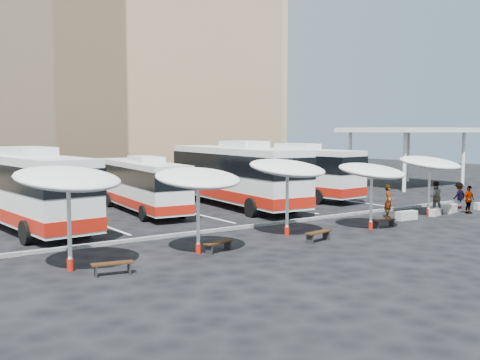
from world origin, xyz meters
TOP-DOWN VIEW (x-y plane):
  - ground at (0.00, 0.00)m, footprint 120.00×120.00m
  - sandstone_building at (0.00, 31.87)m, footprint 42.00×18.25m
  - service_canopy at (24.00, 10.00)m, footprint 10.00×8.00m
  - curb_divider at (0.00, 0.50)m, footprint 34.00×0.25m
  - bay_lines at (0.00, 8.00)m, footprint 24.15×12.00m
  - bus_0 at (-9.62, 6.95)m, footprint 3.86×13.23m
  - bus_1 at (-2.25, 8.80)m, footprint 3.37×10.95m
  - bus_2 at (3.79, 7.56)m, footprint 4.08×13.72m
  - bus_3 at (9.83, 9.57)m, footprint 3.86×12.84m
  - sunshade_0 at (-10.53, -3.07)m, footprint 4.58×4.61m
  - sunshade_1 at (-5.42, -3.26)m, footprint 3.56×3.60m
  - sunshade_2 at (-0.00, -2.28)m, footprint 4.08×4.12m
  - sunshade_3 at (4.50, -3.40)m, footprint 3.72×3.75m
  - sunshade_4 at (10.72, -2.20)m, footprint 3.75×3.79m
  - wood_bench_0 at (-9.53, -4.46)m, footprint 1.47×0.65m
  - wood_bench_1 at (-4.58, -3.46)m, footprint 1.47×0.74m
  - wood_bench_2 at (0.22, -4.18)m, footprint 1.52×0.64m
  - wood_bench_3 at (5.50, -3.39)m, footprint 1.39×0.48m
  - conc_bench_0 at (8.43, -2.46)m, footprint 1.35×0.55m
  - conc_bench_1 at (11.05, -2.41)m, footprint 1.14×0.65m
  - conc_bench_2 at (12.86, -2.18)m, footprint 1.36×0.76m
  - passenger_0 at (8.15, -1.43)m, footprint 0.83×0.77m
  - passenger_1 at (12.27, -1.55)m, footprint 1.16×1.11m
  - passenger_2 at (13.39, -3.03)m, footprint 0.99×0.43m
  - passenger_3 at (14.88, -1.40)m, footprint 1.10×0.66m

SIDE VIEW (x-z plane):
  - ground at x=0.00m, z-range 0.00..0.00m
  - bay_lines at x=0.00m, z-range 0.00..0.01m
  - curb_divider at x=0.00m, z-range 0.00..0.15m
  - conc_bench_1 at x=11.05m, z-range 0.00..0.41m
  - conc_bench_2 at x=12.86m, z-range 0.00..0.48m
  - conc_bench_0 at x=8.43m, z-range 0.00..0.49m
  - wood_bench_3 at x=5.50m, z-range 0.11..0.53m
  - wood_bench_1 at x=-4.58m, z-range 0.12..0.55m
  - wood_bench_0 at x=-9.53m, z-range 0.12..0.55m
  - wood_bench_2 at x=0.22m, z-range 0.12..0.57m
  - passenger_3 at x=14.88m, z-range 0.00..1.66m
  - passenger_2 at x=13.39m, z-range 0.00..1.68m
  - passenger_1 at x=12.27m, z-range 0.00..1.88m
  - passenger_0 at x=8.15m, z-range 0.00..1.89m
  - bus_1 at x=-2.25m, z-range 0.04..3.46m
  - bus_3 at x=9.83m, z-range 0.04..4.06m
  - bus_0 at x=-9.62m, z-range 0.04..4.19m
  - bus_2 at x=3.79m, z-range 0.05..4.34m
  - sunshade_3 at x=4.50m, z-range 1.20..4.64m
  - sunshade_1 at x=-5.42m, z-range 1.25..4.82m
  - sunshade_4 at x=10.72m, z-range 1.26..4.86m
  - sunshade_2 at x=0.00m, z-range 1.30..5.03m
  - sunshade_0 at x=-10.53m, z-range 1.34..5.16m
  - service_canopy at x=24.00m, z-range 2.27..7.47m
  - sandstone_building at x=0.00m, z-range -2.17..27.43m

